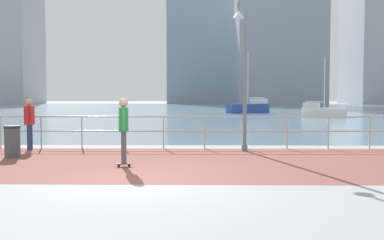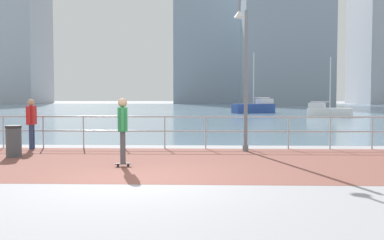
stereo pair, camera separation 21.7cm
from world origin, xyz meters
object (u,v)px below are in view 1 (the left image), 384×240
Objects in this scene: bystander at (29,120)px; sailboat_navy at (322,111)px; sailboat_teal at (249,107)px; lamppost at (243,63)px; skateboarder at (124,126)px; trash_bin at (12,141)px.

bystander is 0.33× the size of sailboat_navy.
bystander is at bearing -109.14° from sailboat_teal.
skateboarder is (-3.31, -3.11, -1.80)m from lamppost.
lamppost is at bearing 11.78° from trash_bin.
lamppost reaches higher than skateboarder.
trash_bin is at bearing -107.85° from sailboat_teal.
lamppost is at bearing -97.08° from sailboat_teal.
skateboarder is at bearing -136.79° from lamppost.
bystander is 28.22m from sailboat_navy.
trash_bin is 0.18× the size of sailboat_navy.
lamppost is at bearing -111.65° from sailboat_navy.
skateboarder is 0.34× the size of sailboat_navy.
lamppost is 4.88m from skateboarder.
bystander is 0.26× the size of sailboat_teal.
sailboat_teal is at bearing 72.15° from trash_bin.
bystander is (-7.07, 0.40, -1.84)m from lamppost.
lamppost is 25.27m from sailboat_navy.
lamppost reaches higher than sailboat_navy.
sailboat_navy reaches higher than bystander.
trash_bin is at bearing 154.80° from skateboarder.
sailboat_navy is at bearing 68.35° from lamppost.
trash_bin is 29.61m from sailboat_navy.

